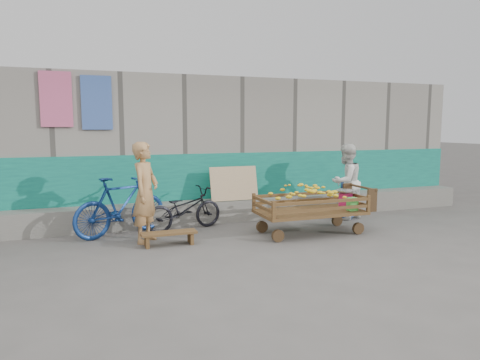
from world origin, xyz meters
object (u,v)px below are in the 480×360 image
object	(u,v)px
child	(346,198)
bicycle_dark	(184,209)
bicycle_blue	(121,206)
bench	(169,235)
vendor_man	(145,192)
woman	(346,182)
banana_cart	(309,201)

from	to	relation	value
child	bicycle_dark	xyz separation A→B (m)	(-3.44, 0.18, -0.04)
bicycle_blue	child	bearing A→B (deg)	-115.48
bench	bicycle_blue	world-z (taller)	bicycle_blue
bench	bicycle_blue	bearing A→B (deg)	125.93
vendor_man	woman	size ratio (longest dim) A/B	1.07
child	bicycle_blue	size ratio (longest dim) A/B	0.51
banana_cart	vendor_man	size ratio (longest dim) A/B	1.24
banana_cart	child	size ratio (longest dim) A/B	2.33
banana_cart	woman	world-z (taller)	woman
bench	bicycle_blue	distance (m)	1.23
bicycle_dark	banana_cart	bearing A→B (deg)	-131.91
child	woman	bearing A→B (deg)	-94.59
vendor_man	child	distance (m)	4.26
vendor_man	bicycle_blue	xyz separation A→B (m)	(-0.36, 0.59, -0.32)
vendor_man	bicycle_dark	size ratio (longest dim) A/B	1.10
child	banana_cart	bearing A→B (deg)	27.14
bench	woman	bearing A→B (deg)	11.45
bench	child	world-z (taller)	child
bicycle_blue	bicycle_dark	bearing A→B (deg)	-113.23
bench	woman	size ratio (longest dim) A/B	0.57
banana_cart	bicycle_blue	bearing A→B (deg)	162.60
child	bicycle_dark	bearing A→B (deg)	-7.59
woman	bicycle_blue	distance (m)	4.60
vendor_man	banana_cart	bearing A→B (deg)	-66.98
child	bicycle_blue	distance (m)	4.59
bench	bicycle_dark	world-z (taller)	bicycle_dark
banana_cart	bench	bearing A→B (deg)	178.47
bench	child	xyz separation A→B (m)	(3.90, 0.77, 0.29)
banana_cart	child	distance (m)	1.60
banana_cart	bench	size ratio (longest dim) A/B	2.32
bicycle_dark	bicycle_blue	world-z (taller)	bicycle_blue
banana_cart	woman	xyz separation A→B (m)	(1.35, 0.86, 0.19)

